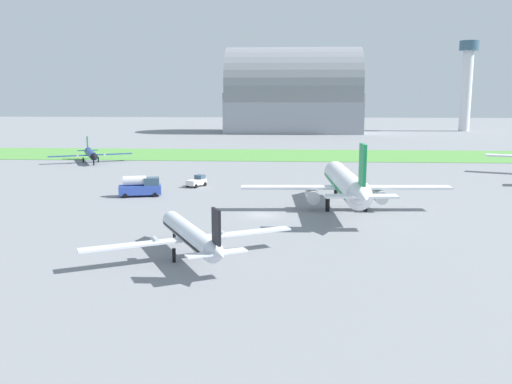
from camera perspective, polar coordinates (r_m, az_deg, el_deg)
The scene contains 9 objects.
ground_plane at distance 73.37m, azimuth 0.62°, elevation -2.41°, with size 600.00×600.00×0.00m, color gray.
grass_taxiway_strip at distance 144.64m, azimuth 2.03°, elevation 3.86°, with size 360.00×28.00×0.08m, color #549342.
airplane_midfield_jet at distance 76.91m, azimuth 9.32°, elevation 0.85°, with size 29.06×28.51×10.26m.
airplane_taxiing_turboprop at distance 134.41m, azimuth -16.76°, elevation 3.82°, with size 17.58×15.28×5.69m.
airplane_foreground_turboprop at distance 54.32m, azimuth -6.75°, elevation -4.46°, with size 19.61×17.06×6.41m.
fuel_truck_near_gate at distance 88.31m, azimuth -11.87°, elevation 0.58°, with size 6.88×3.82×3.29m.
pushback_tug_midfield at distance 96.18m, azimuth -6.14°, elevation 1.11°, with size 3.36×4.02×1.95m.
hangar_distant at distance 230.34m, azimuth 3.86°, elevation 10.03°, with size 55.23×31.11×34.45m.
control_tower at distance 252.95m, azimuth 21.04°, elevation 10.93°, with size 8.00×8.00×37.59m.
Camera 1 is at (3.47, -71.51, 16.04)m, focal length 38.58 mm.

